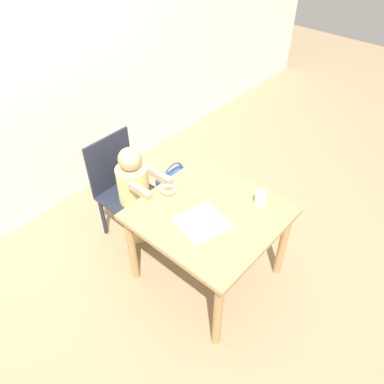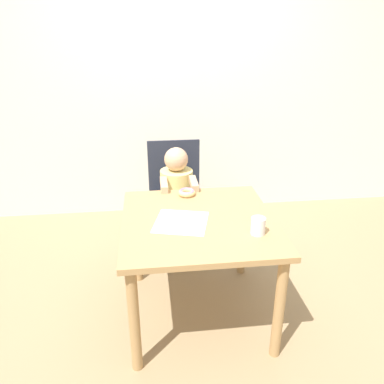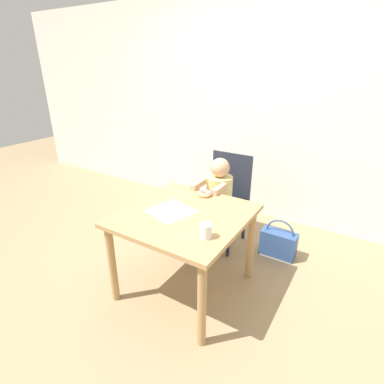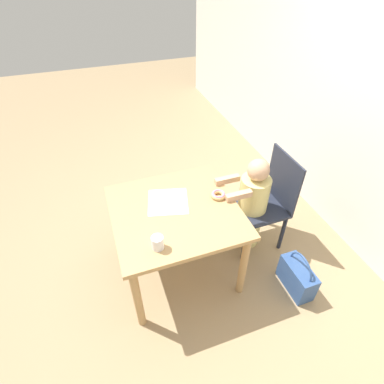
{
  "view_description": "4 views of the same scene",
  "coord_description": "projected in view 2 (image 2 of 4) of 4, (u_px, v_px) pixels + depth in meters",
  "views": [
    {
      "loc": [
        -1.47,
        -1.14,
        2.54
      ],
      "look_at": [
        -0.02,
        0.14,
        0.83
      ],
      "focal_mm": 35.0,
      "sensor_mm": 36.0,
      "label": 1
    },
    {
      "loc": [
        -0.28,
        -1.99,
        1.76
      ],
      "look_at": [
        -0.02,
        0.14,
        0.83
      ],
      "focal_mm": 35.0,
      "sensor_mm": 36.0,
      "label": 2
    },
    {
      "loc": [
        1.12,
        -1.69,
        1.77
      ],
      "look_at": [
        -0.02,
        0.14,
        0.83
      ],
      "focal_mm": 28.0,
      "sensor_mm": 36.0,
      "label": 3
    },
    {
      "loc": [
        1.59,
        -0.43,
        2.26
      ],
      "look_at": [
        -0.02,
        0.14,
        0.83
      ],
      "focal_mm": 28.0,
      "sensor_mm": 36.0,
      "label": 4
    }
  ],
  "objects": [
    {
      "name": "wall_back",
      "position": [
        175.0,
        88.0,
        3.56
      ],
      "size": [
        8.0,
        0.05,
        2.5
      ],
      "color": "silver",
      "rests_on": "ground_plane"
    },
    {
      "name": "cup",
      "position": [
        258.0,
        226.0,
        2.09
      ],
      "size": [
        0.08,
        0.08,
        0.1
      ],
      "color": "white",
      "rests_on": "dining_table"
    },
    {
      "name": "handbag",
      "position": [
        243.0,
        227.0,
        3.34
      ],
      "size": [
        0.34,
        0.15,
        0.39
      ],
      "color": "#2D4C84",
      "rests_on": "ground_plane"
    },
    {
      "name": "child_figure",
      "position": [
        177.0,
        204.0,
        3.01
      ],
      "size": [
        0.27,
        0.45,
        0.94
      ],
      "color": "#E0D17F",
      "rests_on": "ground_plane"
    },
    {
      "name": "dining_table",
      "position": [
        198.0,
        234.0,
        2.31
      ],
      "size": [
        0.92,
        0.95,
        0.71
      ],
      "color": "tan",
      "rests_on": "ground_plane"
    },
    {
      "name": "chair",
      "position": [
        176.0,
        197.0,
        3.14
      ],
      "size": [
        0.44,
        0.45,
        0.92
      ],
      "color": "#232838",
      "rests_on": "ground_plane"
    },
    {
      "name": "ground_plane",
      "position": [
        198.0,
        311.0,
        2.55
      ],
      "size": [
        12.0,
        12.0,
        0.0
      ],
      "primitive_type": "plane",
      "color": "#997F5B"
    },
    {
      "name": "donut",
      "position": [
        187.0,
        192.0,
        2.59
      ],
      "size": [
        0.12,
        0.12,
        0.04
      ],
      "color": "#DBB270",
      "rests_on": "dining_table"
    },
    {
      "name": "napkin",
      "position": [
        181.0,
        222.0,
        2.23
      ],
      "size": [
        0.37,
        0.37,
        0.0
      ],
      "color": "white",
      "rests_on": "dining_table"
    }
  ]
}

